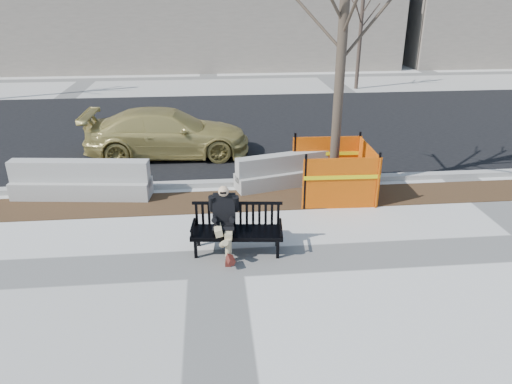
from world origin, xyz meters
The scene contains 11 objects.
ground centered at (0.00, 0.00, 0.00)m, with size 120.00×120.00×0.00m, color beige.
mulch_strip centered at (0.00, 2.60, 0.00)m, with size 40.00×1.20×0.02m, color #47301C.
asphalt_street centered at (0.00, 8.80, 0.00)m, with size 60.00×10.40×0.01m, color black.
curb centered at (0.00, 3.55, 0.06)m, with size 60.00×0.25×0.12m, color #9E9B93.
bench centered at (0.40, 0.36, 0.00)m, with size 1.67×0.60×0.89m, color black, non-canonical shape.
seated_man centered at (0.18, 0.43, 0.00)m, with size 0.52×0.87×1.22m, color black, non-canonical shape.
tree_fence centered at (2.75, 2.79, 0.00)m, with size 2.50×2.50×6.25m, color #FF6108, non-canonical shape.
sedan centered at (-1.20, 5.98, 0.00)m, with size 1.84×4.53×1.31m, color tan.
jersey_barrier_left centered at (-2.95, 3.17, 0.00)m, with size 3.11×0.62×0.89m, color #A5A29B, non-canonical shape.
jersey_barrier_right centered at (1.93, 3.47, 0.00)m, with size 2.81×0.56×0.81m, color #98968E, non-canonical shape.
far_tree_right centered at (6.92, 15.00, 0.00)m, with size 1.93×1.93×5.21m, color #45362C, non-canonical shape.
Camera 1 is at (-0.00, -7.24, 4.43)m, focal length 33.76 mm.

